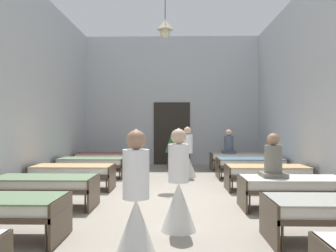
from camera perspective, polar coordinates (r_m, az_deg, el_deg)
The scene contains 16 objects.
ground_plane at distance 7.13m, azimuth 0.10°, elevation -12.59°, with size 7.27×12.48×0.10m, color #9E9384.
room_shell at distance 8.42m, azimuth 0.30°, elevation 6.69°, with size 7.07×12.08×4.96m.
bed_left_row_2 at distance 6.64m, azimuth -20.47°, elevation -9.26°, with size 1.90×0.84×0.57m.
bed_right_row_2 at distance 6.54m, azimuth 20.66°, elevation -9.41°, with size 1.90×0.84×0.57m.
bed_left_row_3 at distance 8.27m, azimuth -15.93°, elevation -7.39°, with size 1.90×0.84×0.57m.
bed_right_row_3 at distance 8.19m, azimuth 16.57°, elevation -7.46°, with size 1.90×0.84×0.57m.
bed_left_row_4 at distance 9.94m, azimuth -12.93°, elevation -6.11°, with size 1.90×0.84×0.57m.
bed_right_row_4 at distance 9.87m, azimuth 13.89°, elevation -6.16°, with size 1.90×0.84×0.57m.
bed_left_row_5 at distance 11.63m, azimuth -10.80°, elevation -5.19°, with size 1.90×0.84×0.57m.
bed_right_row_5 at distance 11.57m, azimuth 12.00°, elevation -5.22°, with size 1.90×0.84×0.57m.
nurse_near_aisle at distance 3.88m, azimuth -5.48°, elevation -14.70°, with size 0.52×0.52×1.49m.
nurse_mid_aisle at distance 9.79m, azimuth 3.36°, elevation -5.67°, with size 0.52×0.52×1.49m.
nurse_far_aisle at distance 4.91m, azimuth 1.82°, elevation -11.53°, with size 0.52×0.52×1.49m.
patient_seated_primary at distance 6.42m, azimuth 17.53°, elevation -5.70°, with size 0.44×0.44×0.80m.
patient_seated_secondary at distance 11.40m, azimuth 10.35°, elevation -3.14°, with size 0.44×0.44×0.80m.
potted_plant at distance 11.53m, azimuth 0.81°, elevation -3.30°, with size 0.53×0.53×1.37m.
Camera 1 is at (0.15, -6.95, 1.53)m, focal length 35.67 mm.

